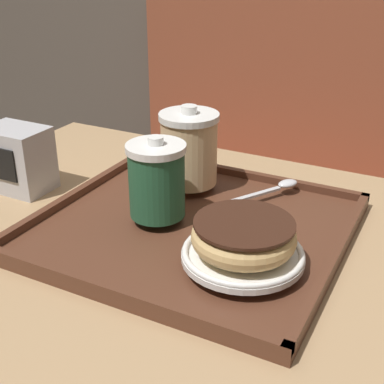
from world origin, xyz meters
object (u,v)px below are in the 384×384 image
(coffee_cup_rear, at_px, (189,148))
(donut_chocolate_glazed, at_px, (244,235))
(coffee_cup_front, at_px, (158,179))
(napkin_dispenser, at_px, (18,159))
(spoon, at_px, (279,187))

(coffee_cup_rear, relative_size, donut_chocolate_glazed, 0.99)
(coffee_cup_rear, bearing_deg, coffee_cup_front, -84.14)
(coffee_cup_rear, relative_size, napkin_dispenser, 1.20)
(coffee_cup_front, relative_size, coffee_cup_rear, 0.92)
(coffee_cup_rear, bearing_deg, donut_chocolate_glazed, -46.40)
(coffee_cup_rear, height_order, donut_chocolate_glazed, coffee_cup_rear)
(coffee_cup_rear, relative_size, spoon, 1.05)
(spoon, bearing_deg, donut_chocolate_glazed, -142.14)
(coffee_cup_front, distance_m, napkin_dispenser, 0.28)
(napkin_dispenser, bearing_deg, coffee_cup_front, -1.95)
(coffee_cup_rear, height_order, spoon, coffee_cup_rear)
(coffee_cup_front, xyz_separation_m, donut_chocolate_glazed, (0.16, -0.06, -0.02))
(donut_chocolate_glazed, distance_m, napkin_dispenser, 0.44)
(donut_chocolate_glazed, height_order, spoon, donut_chocolate_glazed)
(coffee_cup_rear, height_order, napkin_dispenser, coffee_cup_rear)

